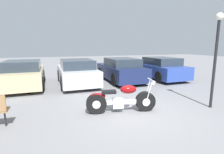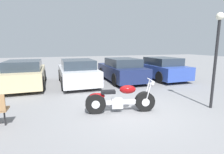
% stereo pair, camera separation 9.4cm
% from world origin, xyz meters
% --- Properties ---
extents(ground_plane, '(60.00, 60.00, 0.00)m').
position_xyz_m(ground_plane, '(0.00, 0.00, 0.00)').
color(ground_plane, slate).
extents(motorcycle, '(2.21, 0.86, 1.03)m').
position_xyz_m(motorcycle, '(-0.41, 0.09, 0.41)').
color(motorcycle, black).
rests_on(motorcycle, ground_plane).
extents(parked_car_champagne, '(1.88, 4.07, 1.37)m').
position_xyz_m(parked_car_champagne, '(-3.71, 4.97, 0.66)').
color(parked_car_champagne, '#C6B284').
rests_on(parked_car_champagne, ground_plane).
extents(parked_car_silver, '(1.88, 4.07, 1.37)m').
position_xyz_m(parked_car_silver, '(-1.08, 4.68, 0.66)').
color(parked_car_silver, '#BCBCC1').
rests_on(parked_car_silver, ground_plane).
extents(parked_car_navy, '(1.88, 4.07, 1.37)m').
position_xyz_m(parked_car_navy, '(1.55, 4.76, 0.66)').
color(parked_car_navy, '#19234C').
rests_on(parked_car_navy, ground_plane).
extents(parked_car_blue, '(1.88, 4.07, 1.37)m').
position_xyz_m(parked_car_blue, '(4.18, 4.59, 0.66)').
color(parked_car_blue, '#2D479E').
rests_on(parked_car_blue, ground_plane).
extents(lamp_post, '(0.24, 0.24, 3.12)m').
position_xyz_m(lamp_post, '(2.68, -0.57, 2.05)').
color(lamp_post, black).
rests_on(lamp_post, ground_plane).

